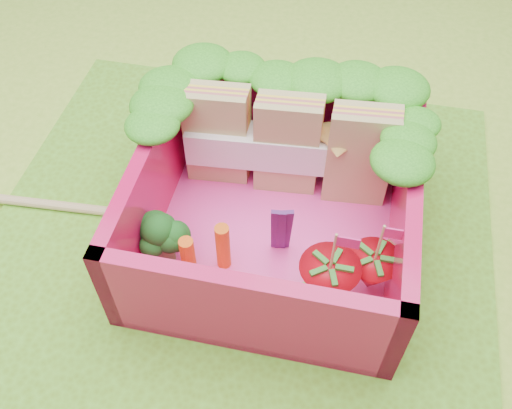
{
  "coord_description": "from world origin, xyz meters",
  "views": [
    {
      "loc": [
        0.46,
        -1.67,
        2.44
      ],
      "look_at": [
        0.09,
        0.06,
        0.28
      ],
      "focal_mm": 40.0,
      "sensor_mm": 36.0,
      "label": 1
    }
  ],
  "objects_px": {
    "bento_box": "(275,204)",
    "strawberry_right": "(371,272)",
    "strawberry_left": "(328,283)",
    "broccoli": "(159,237)",
    "sandwich_stack": "(289,146)",
    "chopsticks": "(51,205)"
  },
  "relations": [
    {
      "from": "bento_box",
      "to": "sandwich_stack",
      "type": "relative_size",
      "value": 1.2
    },
    {
      "from": "bento_box",
      "to": "strawberry_left",
      "type": "height_order",
      "value": "strawberry_left"
    },
    {
      "from": "strawberry_left",
      "to": "chopsticks",
      "type": "height_order",
      "value": "strawberry_left"
    },
    {
      "from": "sandwich_stack",
      "to": "chopsticks",
      "type": "distance_m",
      "value": 1.33
    },
    {
      "from": "broccoli",
      "to": "strawberry_right",
      "type": "relative_size",
      "value": 0.65
    },
    {
      "from": "bento_box",
      "to": "strawberry_left",
      "type": "distance_m",
      "value": 0.47
    },
    {
      "from": "bento_box",
      "to": "broccoli",
      "type": "xyz_separation_m",
      "value": [
        -0.5,
        -0.27,
        -0.05
      ]
    },
    {
      "from": "bento_box",
      "to": "broccoli",
      "type": "relative_size",
      "value": 4.18
    },
    {
      "from": "sandwich_stack",
      "to": "strawberry_right",
      "type": "xyz_separation_m",
      "value": [
        0.49,
        -0.58,
        -0.16
      ]
    },
    {
      "from": "bento_box",
      "to": "strawberry_left",
      "type": "xyz_separation_m",
      "value": [
        0.31,
        -0.34,
        -0.08
      ]
    },
    {
      "from": "bento_box",
      "to": "chopsticks",
      "type": "xyz_separation_m",
      "value": [
        -1.22,
        -0.05,
        -0.25
      ]
    },
    {
      "from": "bento_box",
      "to": "strawberry_right",
      "type": "bearing_deg",
      "value": -24.55
    },
    {
      "from": "bento_box",
      "to": "broccoli",
      "type": "bearing_deg",
      "value": -151.68
    },
    {
      "from": "strawberry_left",
      "to": "strawberry_right",
      "type": "bearing_deg",
      "value": 30.2
    },
    {
      "from": "bento_box",
      "to": "sandwich_stack",
      "type": "height_order",
      "value": "sandwich_stack"
    },
    {
      "from": "sandwich_stack",
      "to": "strawberry_left",
      "type": "distance_m",
      "value": 0.77
    },
    {
      "from": "bento_box",
      "to": "strawberry_right",
      "type": "relative_size",
      "value": 2.69
    },
    {
      "from": "bento_box",
      "to": "broccoli",
      "type": "distance_m",
      "value": 0.57
    },
    {
      "from": "strawberry_left",
      "to": "strawberry_right",
      "type": "relative_size",
      "value": 1.07
    },
    {
      "from": "chopsticks",
      "to": "sandwich_stack",
      "type": "bearing_deg",
      "value": 18.03
    },
    {
      "from": "bento_box",
      "to": "chopsticks",
      "type": "distance_m",
      "value": 1.25
    },
    {
      "from": "broccoli",
      "to": "sandwich_stack",
      "type": "bearing_deg",
      "value": 50.69
    }
  ]
}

